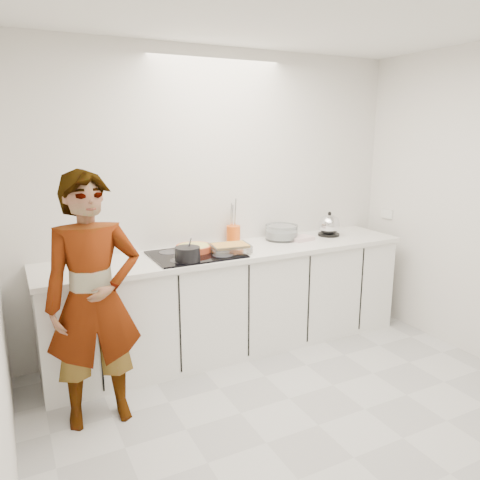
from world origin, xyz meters
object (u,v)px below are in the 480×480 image
baking_dish (230,247)px  kettle (329,226)px  saucepan (188,254)px  cook (94,301)px  tart_dish (194,248)px  utensil_crock (233,234)px  mixing_bowl (282,233)px  hob (196,254)px

baking_dish → kettle: (1.14, 0.16, 0.05)m
saucepan → cook: cook is taller
tart_dish → cook: size_ratio=0.20×
tart_dish → kettle: (1.40, 0.01, 0.06)m
tart_dish → baking_dish: (0.26, -0.15, 0.01)m
saucepan → baking_dish: 0.43m
saucepan → utensil_crock: bearing=35.0°
saucepan → kettle: size_ratio=0.85×
saucepan → mixing_bowl: bearing=17.2°
kettle → mixing_bowl: bearing=172.7°
saucepan → mixing_bowl: 1.11m
hob → tart_dish: bearing=78.3°
tart_dish → kettle: 1.41m
hob → kettle: 1.43m
kettle → utensil_crock: size_ratio=1.51×
mixing_bowl → utensil_crock: size_ratio=2.12×
cook → baking_dish: bearing=23.4°
kettle → utensil_crock: (-0.95, 0.16, -0.02)m
saucepan → kettle: kettle is taller
baking_dish → cook: size_ratio=0.21×
kettle → cook: cook is taller
tart_dish → utensil_crock: utensil_crock is taller
tart_dish → saucepan: 0.30m
tart_dish → utensil_crock: 0.48m
hob → saucepan: size_ratio=3.57×
hob → saucepan: (-0.14, -0.17, 0.06)m
hob → cook: cook is taller
utensil_crock → hob: bearing=-151.7°
hob → tart_dish: (0.02, 0.08, 0.03)m
tart_dish → utensil_crock: size_ratio=2.19×
baking_dish → cook: bearing=-159.3°
cook → mixing_bowl: bearing=22.8°
tart_dish → utensil_crock: (0.45, 0.17, 0.04)m
tart_dish → saucepan: saucepan is taller
tart_dish → saucepan: (-0.15, -0.26, 0.03)m
utensil_crock → cook: cook is taller
saucepan → kettle: (1.56, 0.26, 0.03)m
hob → mixing_bowl: (0.92, 0.16, 0.06)m
hob → kettle: (1.42, 0.09, 0.09)m
baking_dish → mixing_bowl: (0.64, 0.22, 0.02)m
kettle → cook: size_ratio=0.14×
baking_dish → kettle: size_ratio=1.46×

